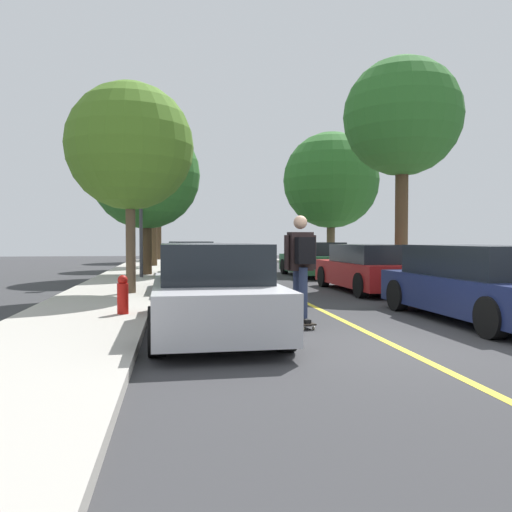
% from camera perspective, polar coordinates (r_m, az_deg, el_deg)
% --- Properties ---
extents(ground, '(80.00, 80.00, 0.00)m').
position_cam_1_polar(ground, '(7.85, 14.09, -9.09)').
color(ground, '#353538').
extents(sidewalk_left, '(2.35, 56.00, 0.14)m').
position_cam_1_polar(sidewalk_left, '(7.42, -21.84, -9.25)').
color(sidewalk_left, '#ADA89E').
rests_on(sidewalk_left, ground).
extents(center_line, '(0.12, 39.20, 0.01)m').
position_cam_1_polar(center_line, '(11.59, 6.33, -5.49)').
color(center_line, gold).
rests_on(center_line, ground).
extents(parked_car_left_nearest, '(1.95, 4.28, 1.41)m').
position_cam_1_polar(parked_car_left_nearest, '(8.21, -4.83, -3.73)').
color(parked_car_left_nearest, '#B7B7BC').
rests_on(parked_car_left_nearest, ground).
extents(parked_car_left_near, '(1.87, 4.57, 1.37)m').
position_cam_1_polar(parked_car_left_near, '(14.45, -6.56, -1.36)').
color(parked_car_left_near, navy).
rests_on(parked_car_left_near, ground).
extents(parked_car_left_far, '(1.94, 4.63, 1.39)m').
position_cam_1_polar(parked_car_left_far, '(20.35, -7.22, -0.37)').
color(parked_car_left_far, '#B7B7BC').
rests_on(parked_car_left_far, ground).
extents(parked_car_right_nearest, '(2.03, 4.58, 1.37)m').
position_cam_1_polar(parked_car_right_nearest, '(10.27, 23.32, -2.79)').
color(parked_car_right_nearest, navy).
rests_on(parked_car_right_nearest, ground).
extents(parked_car_right_near, '(2.03, 4.56, 1.33)m').
position_cam_1_polar(parked_car_right_near, '(15.09, 12.38, -1.32)').
color(parked_car_right_near, maroon).
rests_on(parked_car_right_near, ground).
extents(parked_car_right_far, '(1.99, 4.49, 1.36)m').
position_cam_1_polar(parked_car_right_far, '(20.85, 6.34, -0.36)').
color(parked_car_right_far, '#1E5B33').
rests_on(parked_car_right_far, ground).
extents(street_tree_left_nearest, '(3.15, 3.15, 5.22)m').
position_cam_1_polar(street_tree_left_nearest, '(13.60, -13.59, 11.51)').
color(street_tree_left_nearest, brown).
rests_on(street_tree_left_nearest, sidewalk_left).
extents(street_tree_left_near, '(4.13, 4.13, 5.87)m').
position_cam_1_polar(street_tree_left_near, '(20.53, -11.96, 8.63)').
color(street_tree_left_near, '#4C3823').
rests_on(street_tree_left_near, sidewalk_left).
extents(street_tree_left_far, '(3.15, 3.15, 6.19)m').
position_cam_1_polar(street_tree_left_far, '(27.17, -11.20, 8.63)').
color(street_tree_left_far, '#4C3823').
rests_on(street_tree_left_far, sidewalk_left).
extents(street_tree_left_farthest, '(3.70, 3.70, 6.64)m').
position_cam_1_polar(street_tree_left_farthest, '(35.39, -10.65, 7.35)').
color(street_tree_left_farthest, '#4C3823').
rests_on(street_tree_left_farthest, sidewalk_left).
extents(street_tree_right_nearest, '(3.71, 3.71, 7.06)m').
position_cam_1_polar(street_tree_right_nearest, '(17.66, 15.68, 14.29)').
color(street_tree_right_nearest, '#4C3823').
rests_on(street_tree_right_nearest, sidewalk_right).
extents(street_tree_right_near, '(4.40, 4.40, 6.25)m').
position_cam_1_polar(street_tree_right_near, '(24.51, 8.19, 8.15)').
color(street_tree_right_near, brown).
rests_on(street_tree_right_near, sidewalk_right).
extents(fire_hydrant, '(0.20, 0.20, 0.70)m').
position_cam_1_polar(fire_hydrant, '(9.69, -14.33, -4.11)').
color(fire_hydrant, '#B2140F').
rests_on(fire_hydrant, sidewalk_left).
extents(streetlamp, '(0.36, 0.24, 5.85)m').
position_cam_1_polar(streetlamp, '(18.98, -12.47, 7.82)').
color(streetlamp, '#38383D').
rests_on(streetlamp, sidewalk_left).
extents(skateboard, '(0.36, 0.87, 0.10)m').
position_cam_1_polar(skateboard, '(8.94, 4.83, -7.13)').
color(skateboard, black).
rests_on(skateboard, ground).
extents(skateboarder, '(0.59, 0.71, 1.78)m').
position_cam_1_polar(skateboarder, '(8.81, 4.93, -0.56)').
color(skateboarder, black).
rests_on(skateboarder, skateboard).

